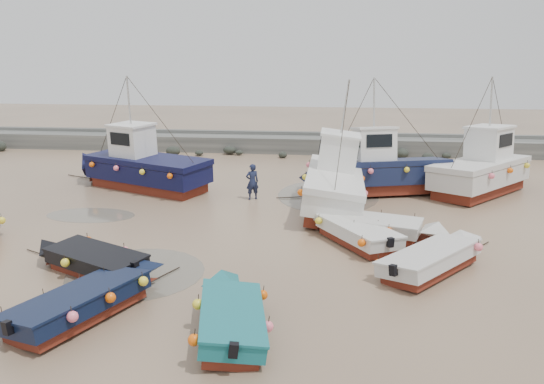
{
  "coord_description": "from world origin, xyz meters",
  "views": [
    {
      "loc": [
        2.82,
        -18.71,
        7.3
      ],
      "look_at": [
        0.12,
        4.05,
        1.4
      ],
      "focal_mm": 35.0,
      "sensor_mm": 36.0,
      "label": 1
    }
  ],
  "objects_px": {
    "dinghy_2": "(229,312)",
    "cabin_boat_2": "(379,170)",
    "dinghy_6": "(352,229)",
    "cabin_boat_0": "(140,165)",
    "cabin_boat_3": "(486,168)",
    "dinghy_4": "(90,257)",
    "person": "(252,199)",
    "dinghy_3": "(437,256)",
    "dinghy_1": "(89,297)",
    "cabin_boat_1": "(331,180)",
    "dinghy_5": "(385,226)"
  },
  "relations": [
    {
      "from": "dinghy_2",
      "to": "cabin_boat_2",
      "type": "bearing_deg",
      "value": 59.7
    },
    {
      "from": "dinghy_6",
      "to": "cabin_boat_0",
      "type": "bearing_deg",
      "value": 113.09
    },
    {
      "from": "dinghy_2",
      "to": "cabin_boat_3",
      "type": "xyz_separation_m",
      "value": [
        10.99,
        16.52,
        0.81
      ]
    },
    {
      "from": "dinghy_4",
      "to": "person",
      "type": "height_order",
      "value": "dinghy_4"
    },
    {
      "from": "dinghy_6",
      "to": "cabin_boat_3",
      "type": "bearing_deg",
      "value": 16.62
    },
    {
      "from": "dinghy_3",
      "to": "person",
      "type": "height_order",
      "value": "dinghy_3"
    },
    {
      "from": "dinghy_2",
      "to": "person",
      "type": "bearing_deg",
      "value": 84.3
    },
    {
      "from": "dinghy_2",
      "to": "dinghy_4",
      "type": "relative_size",
      "value": 1.02
    },
    {
      "from": "dinghy_1",
      "to": "person",
      "type": "xyz_separation_m",
      "value": [
        2.73,
        13.17,
        -0.54
      ]
    },
    {
      "from": "cabin_boat_0",
      "to": "cabin_boat_2",
      "type": "bearing_deg",
      "value": -65.8
    },
    {
      "from": "dinghy_1",
      "to": "cabin_boat_3",
      "type": "distance_m",
      "value": 22.12
    },
    {
      "from": "cabin_boat_1",
      "to": "cabin_boat_2",
      "type": "distance_m",
      "value": 3.58
    },
    {
      "from": "dinghy_1",
      "to": "dinghy_3",
      "type": "relative_size",
      "value": 1.12
    },
    {
      "from": "cabin_boat_1",
      "to": "cabin_boat_3",
      "type": "distance_m",
      "value": 9.12
    },
    {
      "from": "cabin_boat_0",
      "to": "cabin_boat_2",
      "type": "height_order",
      "value": "same"
    },
    {
      "from": "dinghy_3",
      "to": "dinghy_5",
      "type": "distance_m",
      "value": 3.53
    },
    {
      "from": "dinghy_3",
      "to": "cabin_boat_2",
      "type": "distance_m",
      "value": 10.55
    },
    {
      "from": "cabin_boat_3",
      "to": "dinghy_4",
      "type": "bearing_deg",
      "value": -99.73
    },
    {
      "from": "dinghy_3",
      "to": "person",
      "type": "distance_m",
      "value": 11.69
    },
    {
      "from": "dinghy_1",
      "to": "dinghy_4",
      "type": "distance_m",
      "value": 3.32
    },
    {
      "from": "cabin_boat_1",
      "to": "dinghy_2",
      "type": "bearing_deg",
      "value": -101.05
    },
    {
      "from": "dinghy_6",
      "to": "cabin_boat_1",
      "type": "relative_size",
      "value": 0.51
    },
    {
      "from": "dinghy_4",
      "to": "cabin_boat_0",
      "type": "xyz_separation_m",
      "value": [
        -2.57,
        11.88,
        0.78
      ]
    },
    {
      "from": "cabin_boat_2",
      "to": "dinghy_2",
      "type": "bearing_deg",
      "value": 144.88
    },
    {
      "from": "cabin_boat_2",
      "to": "person",
      "type": "distance_m",
      "value": 7.0
    },
    {
      "from": "cabin_boat_1",
      "to": "cabin_boat_3",
      "type": "relative_size",
      "value": 1.37
    },
    {
      "from": "cabin_boat_1",
      "to": "dinghy_1",
      "type": "bearing_deg",
      "value": -118.23
    },
    {
      "from": "dinghy_2",
      "to": "dinghy_5",
      "type": "distance_m",
      "value": 9.53
    },
    {
      "from": "person",
      "to": "cabin_boat_0",
      "type": "bearing_deg",
      "value": -40.28
    },
    {
      "from": "dinghy_2",
      "to": "dinghy_5",
      "type": "xyz_separation_m",
      "value": [
        4.89,
        8.18,
        0.0
      ]
    },
    {
      "from": "dinghy_6",
      "to": "person",
      "type": "xyz_separation_m",
      "value": [
        -5.0,
        6.01,
        -0.54
      ]
    },
    {
      "from": "dinghy_4",
      "to": "person",
      "type": "xyz_separation_m",
      "value": [
        4.14,
        10.17,
        -0.55
      ]
    },
    {
      "from": "dinghy_2",
      "to": "cabin_boat_2",
      "type": "distance_m",
      "value": 16.29
    },
    {
      "from": "dinghy_5",
      "to": "cabin_boat_3",
      "type": "distance_m",
      "value": 10.37
    },
    {
      "from": "dinghy_2",
      "to": "dinghy_4",
      "type": "xyz_separation_m",
      "value": [
        -5.6,
        3.46,
        -0.0
      ]
    },
    {
      "from": "dinghy_1",
      "to": "dinghy_6",
      "type": "height_order",
      "value": "same"
    },
    {
      "from": "cabin_boat_2",
      "to": "cabin_boat_3",
      "type": "bearing_deg",
      "value": -96.11
    },
    {
      "from": "dinghy_1",
      "to": "cabin_boat_1",
      "type": "xyz_separation_m",
      "value": [
        6.79,
        12.47,
        0.77
      ]
    },
    {
      "from": "cabin_boat_0",
      "to": "dinghy_4",
      "type": "bearing_deg",
      "value": -144.01
    },
    {
      "from": "dinghy_6",
      "to": "cabin_boat_2",
      "type": "distance_m",
      "value": 8.03
    },
    {
      "from": "dinghy_5",
      "to": "dinghy_4",
      "type": "bearing_deg",
      "value": -48.97
    },
    {
      "from": "dinghy_6",
      "to": "cabin_boat_3",
      "type": "height_order",
      "value": "cabin_boat_3"
    },
    {
      "from": "dinghy_2",
      "to": "cabin_boat_2",
      "type": "xyz_separation_m",
      "value": [
        5.16,
        15.44,
        0.82
      ]
    },
    {
      "from": "dinghy_6",
      "to": "dinghy_1",
      "type": "bearing_deg",
      "value": -170.67
    },
    {
      "from": "dinghy_2",
      "to": "dinghy_4",
      "type": "distance_m",
      "value": 6.58
    },
    {
      "from": "dinghy_3",
      "to": "dinghy_2",
      "type": "bearing_deg",
      "value": -102.2
    },
    {
      "from": "dinghy_5",
      "to": "cabin_boat_3",
      "type": "bearing_deg",
      "value": 160.61
    },
    {
      "from": "dinghy_3",
      "to": "dinghy_4",
      "type": "height_order",
      "value": "same"
    },
    {
      "from": "cabin_boat_1",
      "to": "person",
      "type": "relative_size",
      "value": 5.75
    },
    {
      "from": "dinghy_1",
      "to": "cabin_boat_3",
      "type": "xyz_separation_m",
      "value": [
        15.18,
        16.07,
        0.82
      ]
    }
  ]
}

